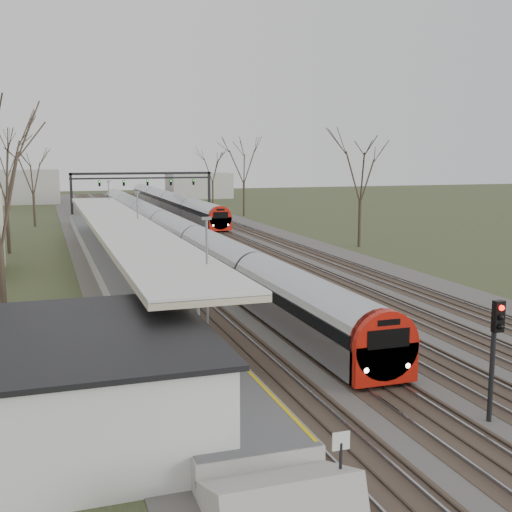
{
  "coord_description": "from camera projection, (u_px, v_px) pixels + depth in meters",
  "views": [
    {
      "loc": [
        -14.06,
        -11.47,
        8.56
      ],
      "look_at": [
        -0.87,
        28.06,
        2.0
      ],
      "focal_mm": 45.0,
      "sensor_mm": 36.0,
      "label": 1
    }
  ],
  "objects": [
    {
      "name": "signal_gantry",
      "position": [
        142.0,
        180.0,
        95.44
      ],
      "size": [
        21.0,
        0.59,
        6.08
      ],
      "color": "black",
      "rests_on": "ground"
    },
    {
      "name": "tree_east_far",
      "position": [
        361.0,
        169.0,
        59.08
      ],
      "size": [
        5.0,
        5.0,
        10.3
      ],
      "color": "#2D231C",
      "rests_on": "ground"
    },
    {
      "name": "passenger",
      "position": [
        181.0,
        306.0,
        28.9
      ],
      "size": [
        0.52,
        0.67,
        1.65
      ],
      "primitive_type": "imported",
      "rotation": [
        0.0,
        0.0,
        1.79
      ],
      "color": "#392F5D",
      "rests_on": "platform"
    },
    {
      "name": "station_building",
      "position": [
        105.0,
        383.0,
        19.81
      ],
      "size": [
        6.0,
        9.0,
        3.2
      ],
      "primitive_type": "cube",
      "color": "silver",
      "rests_on": "ground"
    },
    {
      "name": "tree_west_far",
      "position": [
        4.0,
        162.0,
        54.89
      ],
      "size": [
        5.5,
        5.5,
        11.33
      ],
      "color": "#2D231C",
      "rests_on": "ground"
    },
    {
      "name": "train_far",
      "position": [
        169.0,
        202.0,
        98.56
      ],
      "size": [
        2.62,
        60.21,
        3.05
      ],
      "color": "#A5A8AF",
      "rests_on": "ground"
    },
    {
      "name": "track_bed",
      "position": [
        186.0,
        236.0,
        68.08
      ],
      "size": [
        24.0,
        160.0,
        0.22
      ],
      "color": "#474442",
      "rests_on": "ground"
    },
    {
      "name": "platform",
      "position": [
        115.0,
        262.0,
        48.7
      ],
      "size": [
        3.5,
        69.0,
        1.0
      ],
      "primitive_type": "cube",
      "color": "#9E9B93",
      "rests_on": "ground"
    },
    {
      "name": "signal_post",
      "position": [
        495.0,
        343.0,
        20.16
      ],
      "size": [
        0.35,
        0.45,
        4.1
      ],
      "color": "black",
      "rests_on": "ground"
    },
    {
      "name": "canopy",
      "position": [
        120.0,
        224.0,
        43.94
      ],
      "size": [
        4.1,
        50.0,
        3.11
      ],
      "color": "slate",
      "rests_on": "platform"
    },
    {
      "name": "train_near",
      "position": [
        163.0,
        226.0,
        65.17
      ],
      "size": [
        2.62,
        90.21,
        3.05
      ],
      "color": "#A5A8AF",
      "rests_on": "ground"
    }
  ]
}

